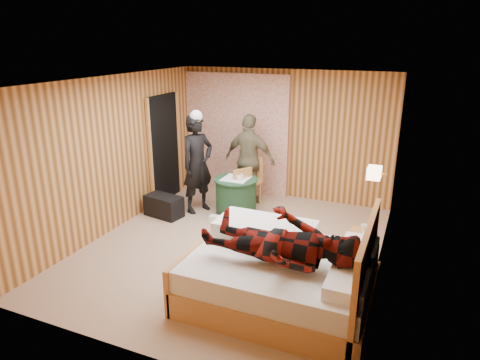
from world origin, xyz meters
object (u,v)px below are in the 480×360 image
at_px(nightstand, 361,251).
at_px(bed, 283,275).
at_px(chair_near, 239,187).
at_px(wall_lamp, 374,173).
at_px(chair_far, 250,176).
at_px(duffel_bag, 164,206).
at_px(man_at_table, 250,160).
at_px(woman_standing, 198,164).
at_px(man_on_bed, 281,231).
at_px(round_table, 236,196).

bearing_deg(nightstand, bed, -123.56).
bearing_deg(chair_near, bed, 66.21).
bearing_deg(wall_lamp, nightstand, -97.71).
relative_size(bed, chair_near, 2.52).
height_order(chair_far, chair_near, chair_far).
distance_m(duffel_bag, man_at_table, 1.82).
distance_m(bed, man_at_table, 3.32).
distance_m(woman_standing, man_at_table, 1.03).
relative_size(chair_far, woman_standing, 0.52).
xyz_separation_m(wall_lamp, bed, (-0.80, -1.47, -0.96)).
distance_m(wall_lamp, bed, 1.93).
xyz_separation_m(chair_far, chair_near, (-0.00, -0.51, -0.04)).
relative_size(bed, man_at_table, 1.26).
xyz_separation_m(wall_lamp, man_at_table, (-2.39, 1.40, -0.44)).
relative_size(chair_far, man_on_bed, 0.53).
height_order(wall_lamp, nightstand, wall_lamp).
distance_m(nightstand, duffel_bag, 3.54).
distance_m(wall_lamp, nightstand, 1.09).
distance_m(round_table, man_at_table, 0.83).
distance_m(round_table, chair_far, 0.65).
relative_size(bed, chair_far, 2.33).
relative_size(round_table, man_on_bed, 0.44).
distance_m(duffel_bag, man_on_bed, 3.45).
distance_m(bed, round_table, 2.72).
bearing_deg(man_at_table, woman_standing, 51.19).
relative_size(round_table, chair_far, 0.84).
bearing_deg(man_on_bed, round_table, 123.46).
bearing_deg(woman_standing, nightstand, -83.52).
relative_size(bed, woman_standing, 1.21).
height_order(nightstand, duffel_bag, nightstand).
relative_size(wall_lamp, man_on_bed, 0.15).
height_order(wall_lamp, bed, wall_lamp).
xyz_separation_m(chair_near, duffel_bag, (-1.18, -0.69, -0.31)).
height_order(woman_standing, man_at_table, woman_standing).
bearing_deg(man_at_table, chair_near, 96.58).
distance_m(chair_near, man_at_table, 0.65).
bearing_deg(chair_far, man_at_table, 144.74).
relative_size(wall_lamp, nightstand, 0.50).
distance_m(wall_lamp, chair_near, 2.65).
relative_size(bed, round_table, 2.79).
bearing_deg(wall_lamp, bed, -118.74).
height_order(nightstand, man_at_table, man_at_table).
distance_m(bed, nightstand, 1.38).
bearing_deg(round_table, man_at_table, 90.00).
distance_m(man_at_table, man_on_bed, 3.50).
height_order(chair_near, man_at_table, man_at_table).
distance_m(bed, man_on_bed, 0.72).
bearing_deg(wall_lamp, round_table, 162.60).
bearing_deg(man_at_table, chair_far, 132.64).
relative_size(wall_lamp, duffel_bag, 0.39).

